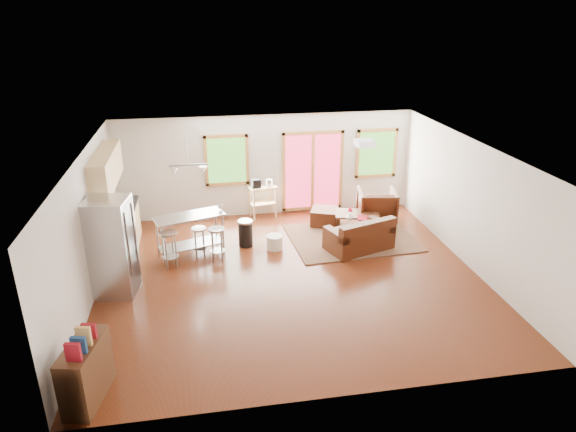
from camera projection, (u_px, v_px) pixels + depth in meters
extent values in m
cube|color=#391609|center=(291.00, 277.00, 10.33)|extent=(7.50, 7.00, 0.02)
cube|color=silver|center=(291.00, 151.00, 9.34)|extent=(7.50, 7.00, 0.02)
cube|color=beige|center=(266.00, 166.00, 13.04)|extent=(7.50, 0.02, 2.60)
cube|color=beige|center=(86.00, 231.00, 9.24)|extent=(0.02, 7.00, 2.60)
cube|color=beige|center=(472.00, 205.00, 10.44)|extent=(0.02, 7.00, 2.60)
cube|color=beige|center=(339.00, 318.00, 6.64)|extent=(7.50, 0.02, 2.60)
cube|color=#2C541C|center=(227.00, 160.00, 12.76)|extent=(0.94, 0.02, 1.14)
cube|color=#A26A33|center=(226.00, 136.00, 12.53)|extent=(1.10, 0.05, 0.08)
cube|color=#A26A33|center=(228.00, 184.00, 12.99)|extent=(1.10, 0.05, 0.08)
cube|color=#A26A33|center=(206.00, 161.00, 12.68)|extent=(0.08, 0.05, 1.30)
cube|color=#A26A33|center=(247.00, 159.00, 12.84)|extent=(0.08, 0.05, 1.30)
cube|color=#AE2440|center=(313.00, 171.00, 13.26)|extent=(1.44, 0.02, 1.94)
cube|color=#A26A33|center=(313.00, 133.00, 12.88)|extent=(1.60, 0.05, 0.08)
cube|color=#A26A33|center=(312.00, 208.00, 13.64)|extent=(1.60, 0.05, 0.08)
cube|color=#A26A33|center=(284.00, 173.00, 13.14)|extent=(0.08, 0.05, 2.10)
cube|color=#A26A33|center=(341.00, 170.00, 13.38)|extent=(0.08, 0.05, 2.10)
cube|color=#A26A33|center=(313.00, 171.00, 13.26)|extent=(0.08, 0.05, 1.94)
cube|color=#2C541C|center=(377.00, 153.00, 13.38)|extent=(0.94, 0.02, 1.14)
cube|color=#A26A33|center=(378.00, 130.00, 13.15)|extent=(1.10, 0.05, 0.08)
cube|color=#A26A33|center=(375.00, 176.00, 13.61)|extent=(1.10, 0.05, 0.08)
cube|color=#A26A33|center=(358.00, 154.00, 13.30)|extent=(0.08, 0.05, 1.30)
cube|color=#A26A33|center=(395.00, 152.00, 13.46)|extent=(0.08, 0.05, 1.30)
cube|color=#425232|center=(351.00, 238.00, 12.04)|extent=(2.96, 2.35, 0.03)
cube|color=black|center=(359.00, 241.00, 11.44)|extent=(1.60, 1.22, 0.40)
cube|color=black|center=(368.00, 230.00, 11.05)|extent=(1.41, 0.64, 0.36)
cube|color=black|center=(336.00, 235.00, 11.06)|extent=(0.44, 0.82, 0.15)
cube|color=black|center=(381.00, 224.00, 11.61)|extent=(0.44, 0.82, 0.15)
cube|color=black|center=(346.00, 232.00, 11.24)|extent=(0.72, 0.68, 0.11)
cube|color=black|center=(369.00, 227.00, 11.52)|extent=(0.72, 0.68, 0.11)
cube|color=#392011|center=(357.00, 214.00, 12.39)|extent=(1.18, 0.87, 0.04)
cube|color=#392011|center=(339.00, 225.00, 12.28)|extent=(0.08, 0.08, 0.38)
cube|color=#392011|center=(376.00, 226.00, 12.23)|extent=(0.08, 0.08, 0.38)
cube|color=#392011|center=(338.00, 218.00, 12.71)|extent=(0.08, 0.08, 0.38)
cube|color=#392011|center=(374.00, 219.00, 12.66)|extent=(0.08, 0.08, 0.38)
imported|color=black|center=(377.00, 204.00, 12.81)|extent=(1.05, 1.00, 0.94)
cube|color=black|center=(324.00, 217.00, 12.72)|extent=(0.81, 0.81, 0.42)
cylinder|color=silver|center=(275.00, 242.00, 11.47)|extent=(0.47, 0.47, 0.32)
imported|color=silver|center=(350.00, 217.00, 12.01)|extent=(0.21, 0.21, 0.17)
sphere|color=red|center=(351.00, 211.00, 11.97)|extent=(0.08, 0.08, 0.07)
sphere|color=red|center=(349.00, 210.00, 11.93)|extent=(0.08, 0.08, 0.07)
sphere|color=red|center=(350.00, 209.00, 11.98)|extent=(0.08, 0.08, 0.07)
imported|color=maroon|center=(358.00, 212.00, 12.06)|extent=(0.23, 0.08, 0.31)
cube|color=tan|center=(121.00, 234.00, 11.16)|extent=(0.60, 2.20, 0.90)
cube|color=black|center=(118.00, 214.00, 10.98)|extent=(0.64, 2.24, 0.04)
cube|color=tan|center=(106.00, 168.00, 10.58)|extent=(0.36, 2.20, 0.70)
cylinder|color=#B7BABC|center=(114.00, 218.00, 10.48)|extent=(0.12, 0.12, 0.18)
cube|color=black|center=(120.00, 203.00, 11.30)|extent=(0.22, 0.18, 0.20)
cube|color=#B7BABC|center=(112.00, 247.00, 9.43)|extent=(0.85, 0.84, 1.87)
cube|color=gray|center=(132.00, 247.00, 9.43)|extent=(0.13, 0.68, 1.83)
cylinder|color=gray|center=(128.00, 245.00, 9.16)|extent=(0.03, 0.03, 1.25)
cylinder|color=gray|center=(135.00, 234.00, 9.58)|extent=(0.03, 0.03, 1.25)
cube|color=#B7BABC|center=(189.00, 216.00, 10.91)|extent=(1.57, 1.00, 0.04)
cube|color=gray|center=(191.00, 245.00, 11.16)|extent=(1.45, 0.90, 0.03)
cylinder|color=gray|center=(163.00, 246.00, 10.62)|extent=(0.05, 0.05, 0.89)
cylinder|color=gray|center=(223.00, 234.00, 11.19)|extent=(0.05, 0.05, 0.89)
cylinder|color=gray|center=(158.00, 238.00, 10.99)|extent=(0.05, 0.05, 0.89)
cylinder|color=gray|center=(216.00, 227.00, 11.55)|extent=(0.05, 0.05, 0.89)
imported|color=silver|center=(220.00, 206.00, 11.19)|extent=(0.13, 0.11, 0.12)
cylinder|color=#B7BABC|center=(168.00, 233.00, 10.42)|extent=(0.48, 0.48, 0.04)
cylinder|color=gray|center=(173.00, 248.00, 10.70)|extent=(0.03, 0.03, 0.75)
cylinder|color=gray|center=(163.00, 250.00, 10.61)|extent=(0.03, 0.03, 0.75)
cylinder|color=gray|center=(166.00, 254.00, 10.45)|extent=(0.03, 0.03, 0.75)
cylinder|color=gray|center=(176.00, 251.00, 10.54)|extent=(0.03, 0.03, 0.75)
cylinder|color=gray|center=(170.00, 256.00, 10.62)|extent=(0.44, 0.44, 0.02)
cylinder|color=#B7BABC|center=(199.00, 229.00, 10.93)|extent=(0.35, 0.35, 0.04)
cylinder|color=gray|center=(203.00, 241.00, 11.15)|extent=(0.02, 0.02, 0.63)
cylinder|color=gray|center=(195.00, 242.00, 11.11)|extent=(0.02, 0.02, 0.63)
cylinder|color=gray|center=(196.00, 245.00, 10.96)|extent=(0.02, 0.02, 0.63)
cylinder|color=gray|center=(204.00, 244.00, 11.00)|extent=(0.02, 0.02, 0.63)
cylinder|color=gray|center=(200.00, 248.00, 11.10)|extent=(0.32, 0.32, 0.01)
cylinder|color=#B7BABC|center=(216.00, 229.00, 10.74)|extent=(0.39, 0.39, 0.04)
cylinder|color=gray|center=(222.00, 243.00, 10.97)|extent=(0.03, 0.03, 0.70)
cylinder|color=gray|center=(213.00, 243.00, 10.96)|extent=(0.03, 0.03, 0.70)
cylinder|color=gray|center=(212.00, 247.00, 10.78)|extent=(0.03, 0.03, 0.70)
cylinder|color=gray|center=(221.00, 247.00, 10.79)|extent=(0.03, 0.03, 0.70)
cylinder|color=gray|center=(217.00, 251.00, 10.92)|extent=(0.35, 0.35, 0.02)
cylinder|color=black|center=(246.00, 234.00, 11.58)|extent=(0.42, 0.42, 0.57)
cylinder|color=#B7BABC|center=(245.00, 222.00, 11.46)|extent=(0.43, 0.43, 0.05)
cube|color=tan|center=(263.00, 187.00, 12.99)|extent=(0.75, 0.56, 0.04)
cube|color=tan|center=(263.00, 203.00, 13.14)|extent=(0.71, 0.52, 0.03)
cube|color=tan|center=(254.00, 206.00, 12.89)|extent=(0.05, 0.05, 0.82)
cube|color=tan|center=(276.00, 203.00, 13.08)|extent=(0.05, 0.05, 0.82)
cube|color=tan|center=(250.00, 201.00, 13.19)|extent=(0.05, 0.05, 0.82)
cube|color=tan|center=(272.00, 198.00, 13.38)|extent=(0.05, 0.05, 0.82)
cube|color=black|center=(256.00, 183.00, 12.88)|extent=(0.25, 0.23, 0.21)
cylinder|color=#B7BABC|center=(269.00, 182.00, 13.00)|extent=(0.18, 0.18, 0.18)
cube|color=#392011|center=(86.00, 372.00, 6.96)|extent=(0.58, 1.04, 0.88)
cube|color=maroon|center=(73.00, 352.00, 6.44)|extent=(0.20, 0.09, 0.26)
cube|color=navy|center=(79.00, 345.00, 6.60)|extent=(0.20, 0.09, 0.24)
cube|color=tan|center=(84.00, 336.00, 6.74)|extent=(0.20, 0.09, 0.28)
cube|color=maroon|center=(89.00, 331.00, 6.91)|extent=(0.20, 0.09, 0.22)
cube|color=white|center=(365.00, 143.00, 10.18)|extent=(0.35, 0.35, 0.12)
cylinder|color=gray|center=(187.00, 151.00, 10.53)|extent=(0.02, 0.02, 0.60)
cube|color=gray|center=(188.00, 165.00, 10.64)|extent=(0.80, 0.04, 0.03)
cone|color=#B7BABC|center=(174.00, 171.00, 10.64)|extent=(0.18, 0.18, 0.14)
cone|color=#B7BABC|center=(203.00, 170.00, 10.73)|extent=(0.18, 0.18, 0.14)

